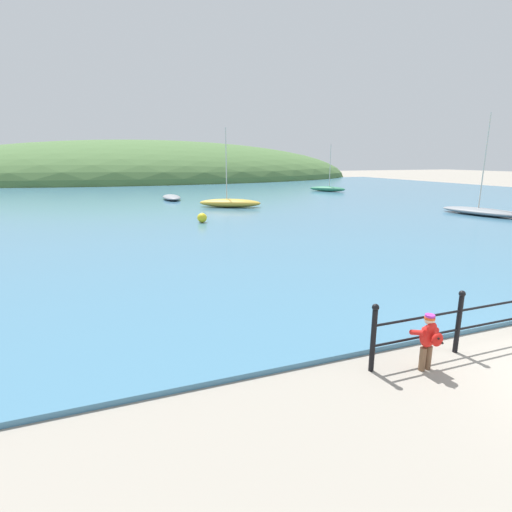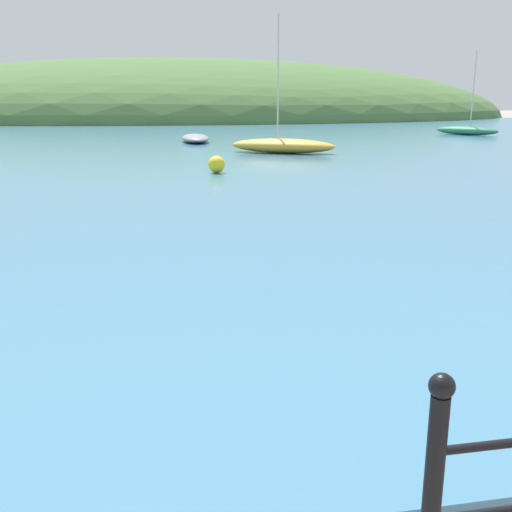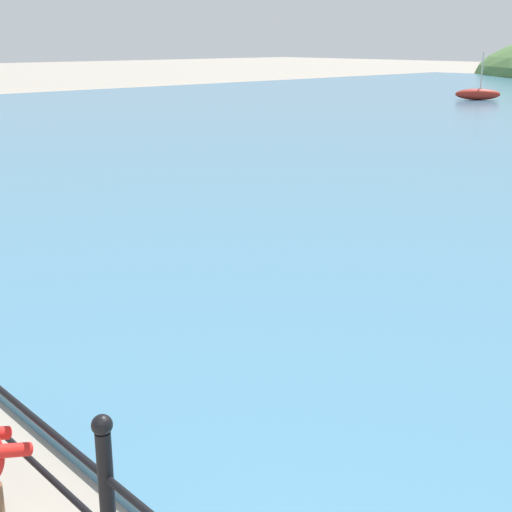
# 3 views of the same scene
# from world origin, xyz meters

# --- Properties ---
(water) EXTENTS (80.00, 60.00, 0.10)m
(water) POSITION_xyz_m (0.00, 32.00, 0.05)
(water) COLOR teal
(water) RESTS_ON ground
(far_hillside) EXTENTS (78.14, 42.98, 13.30)m
(far_hillside) POSITION_xyz_m (0.00, 71.13, 0.00)
(far_hillside) COLOR #476B38
(far_hillside) RESTS_ON ground
(boat_blue_hull) EXTENTS (3.13, 3.79, 4.92)m
(boat_blue_hull) POSITION_xyz_m (15.33, 33.87, 0.39)
(boat_blue_hull) COLOR #287551
(boat_blue_hull) RESTS_ON water
(boat_mid_harbor) EXTENTS (4.59, 3.37, 5.52)m
(boat_mid_harbor) POSITION_xyz_m (1.39, 24.05, 0.42)
(boat_mid_harbor) COLOR gold
(boat_mid_harbor) RESTS_ON water
(boat_far_right) EXTENTS (1.47, 3.91, 0.40)m
(boat_far_right) POSITION_xyz_m (-1.65, 31.01, 0.30)
(boat_far_right) COLOR gray
(boat_far_right) RESTS_ON water
(mooring_buoy) EXTENTS (0.53, 0.53, 0.53)m
(mooring_buoy) POSITION_xyz_m (-2.15, 17.79, 0.36)
(mooring_buoy) COLOR yellow
(mooring_buoy) RESTS_ON water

